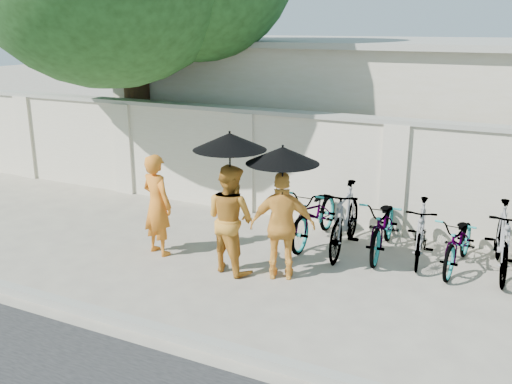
% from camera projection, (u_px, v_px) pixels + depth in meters
% --- Properties ---
extents(ground, '(80.00, 80.00, 0.00)m').
position_uv_depth(ground, '(209.00, 277.00, 8.58)').
color(ground, '#A69E89').
extents(kerb, '(40.00, 0.16, 0.12)m').
position_uv_depth(kerb, '(138.00, 325.00, 7.11)').
color(kerb, gray).
rests_on(kerb, ground).
extents(compound_wall, '(20.00, 0.30, 2.00)m').
position_uv_depth(compound_wall, '(342.00, 173.00, 10.62)').
color(compound_wall, beige).
rests_on(compound_wall, ground).
extents(building_behind, '(14.00, 6.00, 3.20)m').
position_uv_depth(building_behind, '(436.00, 116.00, 13.29)').
color(building_behind, beige).
rests_on(building_behind, ground).
extents(monk_left, '(0.70, 0.56, 1.68)m').
position_uv_depth(monk_left, '(157.00, 205.00, 9.26)').
color(monk_left, orange).
rests_on(monk_left, ground).
extents(monk_center, '(0.96, 0.84, 1.68)m').
position_uv_depth(monk_center, '(230.00, 219.00, 8.61)').
color(monk_center, '#C78228').
rests_on(monk_center, ground).
extents(parasol_center, '(1.08, 1.08, 1.22)m').
position_uv_depth(parasol_center, '(230.00, 141.00, 8.18)').
color(parasol_center, black).
rests_on(parasol_center, ground).
extents(monk_right, '(1.04, 0.72, 1.64)m').
position_uv_depth(monk_right, '(283.00, 226.00, 8.35)').
color(monk_right, gold).
rests_on(monk_right, ground).
extents(parasol_right, '(1.05, 1.05, 1.10)m').
position_uv_depth(parasol_right, '(283.00, 155.00, 7.97)').
color(parasol_right, black).
rests_on(parasol_right, ground).
extents(bike_0, '(0.70, 1.94, 1.02)m').
position_uv_depth(bike_0, '(315.00, 214.00, 9.85)').
color(bike_0, '#A1A1A1').
rests_on(bike_0, ground).
extents(bike_1, '(0.69, 1.95, 1.15)m').
position_uv_depth(bike_1, '(345.00, 219.00, 9.40)').
color(bike_1, '#A1A1A1').
rests_on(bike_1, ground).
extents(bike_2, '(0.79, 1.91, 0.98)m').
position_uv_depth(bike_2, '(384.00, 225.00, 9.35)').
color(bike_2, '#A1A1A1').
rests_on(bike_2, ground).
extents(bike_3, '(0.65, 1.67, 0.98)m').
position_uv_depth(bike_3, '(421.00, 232.00, 9.07)').
color(bike_3, '#A1A1A1').
rests_on(bike_3, ground).
extents(bike_4, '(0.73, 1.73, 0.89)m').
position_uv_depth(bike_4, '(459.00, 242.00, 8.77)').
color(bike_4, '#A1A1A1').
rests_on(bike_4, ground).
extents(bike_5, '(0.74, 1.86, 1.09)m').
position_uv_depth(bike_5, '(503.00, 240.00, 8.57)').
color(bike_5, '#A1A1A1').
rests_on(bike_5, ground).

